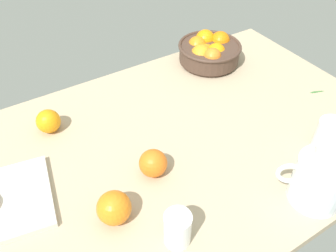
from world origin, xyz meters
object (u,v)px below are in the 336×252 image
at_px(fruit_bowl, 209,51).
at_px(loose_orange_1, 114,208).
at_px(juice_glass, 329,138).
at_px(juice_pitcher, 320,180).
at_px(loose_orange_2, 48,121).
at_px(loose_orange_0, 153,163).
at_px(second_glass, 178,230).

distance_m(fruit_bowl, loose_orange_1, 0.77).
height_order(fruit_bowl, juice_glass, fruit_bowl).
xyz_separation_m(juice_pitcher, loose_orange_1, (-0.46, 0.21, -0.02)).
height_order(juice_glass, loose_orange_2, juice_glass).
bearing_deg(loose_orange_1, loose_orange_0, 26.49).
xyz_separation_m(fruit_bowl, juice_glass, (0.01, -0.57, -0.01)).
bearing_deg(fruit_bowl, juice_glass, -89.37).
xyz_separation_m(second_glass, loose_orange_2, (-0.13, 0.52, -0.00)).
bearing_deg(juice_pitcher, juice_glass, 30.79).
bearing_deg(second_glass, loose_orange_2, 104.39).
relative_size(fruit_bowl, juice_glass, 2.41).
bearing_deg(juice_pitcher, loose_orange_2, 129.39).
relative_size(fruit_bowl, second_glass, 2.66).
relative_size(second_glass, loose_orange_2, 1.24).
bearing_deg(fruit_bowl, second_glass, -131.95).
height_order(juice_glass, loose_orange_0, juice_glass).
bearing_deg(juice_glass, juice_pitcher, -149.21).
bearing_deg(loose_orange_1, fruit_bowl, 36.18).
distance_m(juice_glass, loose_orange_2, 0.84).
bearing_deg(loose_orange_2, juice_pitcher, -50.61).
bearing_deg(loose_orange_2, fruit_bowl, 5.10).
relative_size(juice_pitcher, juice_glass, 1.83).
bearing_deg(loose_orange_0, second_glass, -104.77).
height_order(fruit_bowl, loose_orange_1, fruit_bowl).
relative_size(juice_glass, loose_orange_1, 1.21).
relative_size(loose_orange_0, loose_orange_1, 0.92).
relative_size(fruit_bowl, loose_orange_2, 3.31).
distance_m(fruit_bowl, loose_orange_0, 0.60).
height_order(juice_glass, loose_orange_1, juice_glass).
xyz_separation_m(loose_orange_1, loose_orange_2, (-0.04, 0.40, -0.01)).
distance_m(juice_glass, loose_orange_1, 0.64).
distance_m(juice_pitcher, juice_glass, 0.19).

